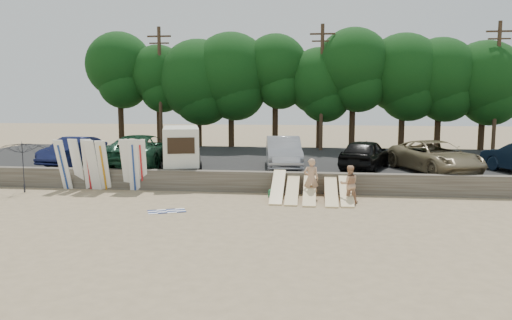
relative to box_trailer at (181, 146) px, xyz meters
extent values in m
plane|color=tan|center=(5.45, -5.08, -1.98)|extent=(120.00, 120.00, 0.00)
cube|color=#6B6356|center=(5.45, -2.08, -1.48)|extent=(44.00, 0.50, 1.00)
cube|color=#282828|center=(5.45, 5.42, -1.63)|extent=(44.00, 14.50, 0.70)
cylinder|color=#382616|center=(-8.33, 12.52, 0.87)|extent=(0.44, 0.44, 4.29)
sphere|color=#174614|center=(-8.33, 12.52, 5.06)|extent=(5.17, 5.17, 5.17)
cylinder|color=#382616|center=(-5.18, 12.52, 0.63)|extent=(0.44, 0.44, 3.81)
sphere|color=#174614|center=(-5.18, 12.52, 4.35)|extent=(4.50, 4.50, 4.50)
cylinder|color=#382616|center=(-2.01, 12.52, 0.48)|extent=(0.44, 0.44, 3.50)
sphere|color=#174614|center=(-2.01, 12.52, 3.90)|extent=(6.19, 6.19, 6.19)
cylinder|color=#382616|center=(0.55, 12.52, 0.64)|extent=(0.44, 0.44, 3.84)
sphere|color=#174614|center=(0.55, 12.52, 4.39)|extent=(6.18, 6.18, 6.18)
cylinder|color=#382616|center=(3.97, 12.52, 0.81)|extent=(0.44, 0.44, 4.17)
sphere|color=#174614|center=(3.97, 12.52, 4.89)|extent=(4.85, 4.85, 4.85)
cylinder|color=#382616|center=(7.33, 12.52, 0.42)|extent=(0.44, 0.44, 3.39)
sphere|color=#174614|center=(7.33, 12.52, 3.74)|extent=(5.07, 5.07, 5.07)
cylinder|color=#382616|center=(9.74, 12.01, 0.82)|extent=(0.44, 0.44, 4.19)
sphere|color=#174614|center=(9.74, 12.01, 4.91)|extent=(5.42, 5.42, 5.42)
cylinder|color=#382616|center=(13.41, 12.52, 0.61)|extent=(0.44, 0.44, 3.77)
sphere|color=#174614|center=(13.41, 12.52, 4.29)|extent=(5.88, 5.88, 5.88)
cylinder|color=#382616|center=(16.01, 12.52, 0.54)|extent=(0.44, 0.44, 3.63)
sphere|color=#174614|center=(16.01, 12.52, 4.09)|extent=(5.58, 5.58, 5.58)
cylinder|color=#382616|center=(19.12, 12.52, 0.44)|extent=(0.44, 0.44, 3.44)
sphere|color=#174614|center=(19.12, 12.52, 3.80)|extent=(5.66, 5.66, 5.66)
cylinder|color=#473321|center=(-4.55, 10.92, 3.22)|extent=(0.26, 0.26, 9.00)
cube|color=#473321|center=(-4.55, 10.92, 7.02)|extent=(1.80, 0.12, 0.12)
cube|color=#473321|center=(-4.55, 10.92, 6.52)|extent=(1.50, 0.10, 0.10)
cylinder|color=#473321|center=(7.45, 10.92, 3.22)|extent=(0.26, 0.26, 9.00)
cube|color=#473321|center=(7.45, 10.92, 7.02)|extent=(1.80, 0.12, 0.12)
cube|color=#473321|center=(7.45, 10.92, 6.52)|extent=(1.50, 0.10, 0.10)
cylinder|color=#473321|center=(19.45, 10.92, 3.22)|extent=(0.26, 0.26, 9.00)
cube|color=#473321|center=(19.45, 10.92, 7.02)|extent=(1.80, 0.12, 0.12)
cube|color=#473321|center=(19.45, 10.92, 6.52)|extent=(1.50, 0.10, 0.10)
cube|color=white|center=(0.00, 0.01, 0.02)|extent=(2.65, 3.91, 1.96)
cube|color=black|center=(0.47, -1.73, 0.20)|extent=(1.30, 0.38, 0.80)
cylinder|color=black|center=(-0.60, -1.36, -0.98)|extent=(0.33, 0.62, 0.59)
cylinder|color=black|center=(1.21, -0.87, -0.98)|extent=(0.33, 0.62, 0.59)
cylinder|color=black|center=(-1.21, 0.88, -0.98)|extent=(0.33, 0.62, 0.59)
cylinder|color=black|center=(0.60, 1.37, -0.98)|extent=(0.33, 0.62, 0.59)
imported|color=#121840|center=(-6.84, 1.52, -0.50)|extent=(2.32, 4.89, 1.55)
imported|color=#133523|center=(-2.56, 1.01, -0.38)|extent=(3.23, 6.55, 1.79)
imported|color=#9E9DA2|center=(5.34, 1.44, -0.42)|extent=(2.43, 5.35, 1.70)
imported|color=black|center=(9.72, 1.39, -0.46)|extent=(3.41, 5.15, 1.63)
imported|color=#7C6D4F|center=(13.21, 0.77, -0.47)|extent=(4.56, 6.38, 1.61)
cube|color=white|center=(-5.23, -2.71, -0.72)|extent=(0.58, 0.82, 2.52)
cube|color=white|center=(-4.63, -2.46, -0.70)|extent=(0.59, 0.74, 2.54)
cube|color=white|center=(-3.99, -2.55, -0.70)|extent=(0.58, 0.69, 2.55)
cube|color=white|center=(-3.70, -2.70, -0.71)|extent=(0.54, 0.78, 2.52)
cube|color=white|center=(-3.18, -2.67, -0.72)|extent=(0.56, 0.86, 2.50)
cube|color=white|center=(-2.06, -2.49, -0.70)|extent=(0.52, 0.61, 2.56)
cube|color=white|center=(-1.68, -2.57, -0.69)|extent=(0.59, 0.65, 2.56)
cube|color=white|center=(-1.33, -2.45, -0.70)|extent=(0.61, 0.74, 2.54)
cube|color=#FEDFA0|center=(5.42, -3.59, -1.41)|extent=(0.56, 2.83, 1.12)
cube|color=#FEDFA0|center=(6.08, -3.64, -1.52)|extent=(0.56, 2.90, 0.91)
cube|color=#FEDFA0|center=(6.84, -3.74, -1.52)|extent=(0.56, 2.90, 0.91)
cube|color=#FEDFA0|center=(7.79, -3.77, -1.55)|extent=(0.56, 2.91, 0.86)
cube|color=#FEDFA0|center=(8.44, -3.68, -1.50)|extent=(0.56, 2.89, 0.95)
imported|color=tan|center=(6.91, -3.44, -1.05)|extent=(0.69, 0.47, 1.85)
imported|color=tan|center=(8.55, -4.08, -1.15)|extent=(0.89, 0.74, 1.65)
cube|color=#24864B|center=(5.17, -3.13, -1.82)|extent=(0.43, 0.37, 0.32)
cube|color=#C24316|center=(7.67, -2.76, -1.87)|extent=(0.33, 0.29, 0.22)
plane|color=white|center=(1.17, -6.59, -1.97)|extent=(1.96, 1.96, 0.00)
imported|color=black|center=(-6.85, -3.54, -0.73)|extent=(3.74, 3.71, 2.50)
camera|label=1|loc=(7.08, -25.64, 2.62)|focal=35.00mm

